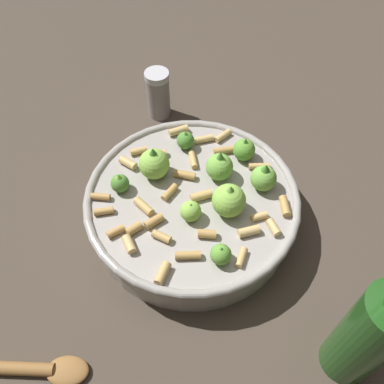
# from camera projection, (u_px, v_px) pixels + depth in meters

# --- Properties ---
(ground_plane) EXTENTS (2.40, 2.40, 0.00)m
(ground_plane) POSITION_uv_depth(u_px,v_px,m) (192.00, 219.00, 0.63)
(ground_plane) COLOR #42382D
(cooking_pan) EXTENTS (0.31, 0.31, 0.11)m
(cooking_pan) POSITION_uv_depth(u_px,v_px,m) (193.00, 204.00, 0.60)
(cooking_pan) COLOR #9E9993
(cooking_pan) RESTS_ON ground
(pepper_shaker) EXTENTS (0.04, 0.04, 0.09)m
(pepper_shaker) POSITION_uv_depth(u_px,v_px,m) (158.00, 94.00, 0.74)
(pepper_shaker) COLOR gray
(pepper_shaker) RESTS_ON ground
(olive_oil_bottle) EXTENTS (0.06, 0.06, 0.22)m
(olive_oil_bottle) POSITION_uv_depth(u_px,v_px,m) (369.00, 335.00, 0.44)
(olive_oil_bottle) COLOR #1E4C19
(olive_oil_bottle) RESTS_ON ground
(wooden_spoon) EXTENTS (0.08, 0.22, 0.02)m
(wooden_spoon) POSITION_uv_depth(u_px,v_px,m) (9.00, 368.00, 0.50)
(wooden_spoon) COLOR olive
(wooden_spoon) RESTS_ON ground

